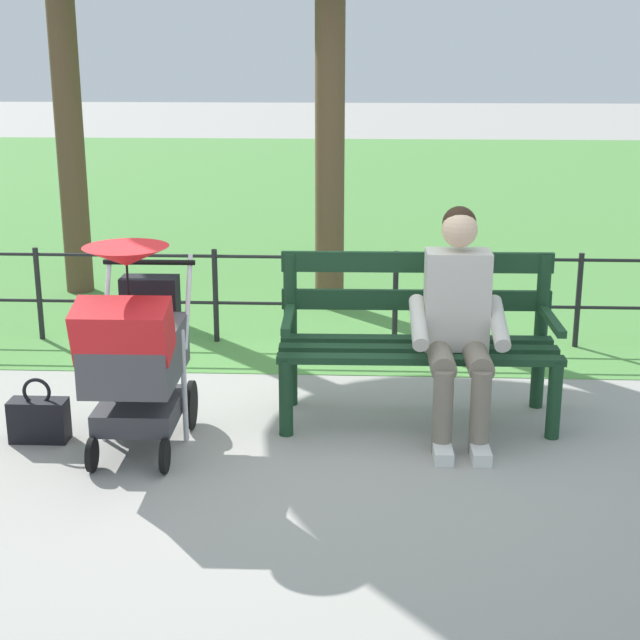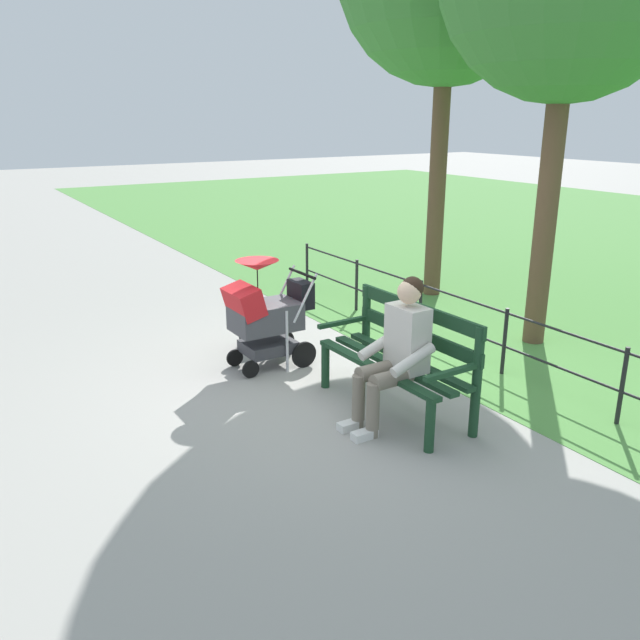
{
  "view_description": "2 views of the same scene",
  "coord_description": "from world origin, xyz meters",
  "px_view_note": "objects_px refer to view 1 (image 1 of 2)",
  "views": [
    {
      "loc": [
        -0.43,
        5.24,
        2.15
      ],
      "look_at": [
        -0.18,
        -0.03,
        0.61
      ],
      "focal_mm": 53.8,
      "sensor_mm": 36.0,
      "label": 1
    },
    {
      "loc": [
        -4.93,
        3.28,
        2.54
      ],
      "look_at": [
        0.18,
        0.17,
        0.63
      ],
      "focal_mm": 36.28,
      "sensor_mm": 36.0,
      "label": 2
    }
  ],
  "objects_px": {
    "park_bench": "(417,331)",
    "person_on_bench": "(458,317)",
    "stroller": "(135,346)",
    "handbag": "(39,419)"
  },
  "relations": [
    {
      "from": "park_bench",
      "to": "person_on_bench",
      "type": "distance_m",
      "value": 0.34
    },
    {
      "from": "stroller",
      "to": "handbag",
      "type": "relative_size",
      "value": 3.11
    },
    {
      "from": "person_on_bench",
      "to": "handbag",
      "type": "distance_m",
      "value": 2.4
    },
    {
      "from": "park_bench",
      "to": "stroller",
      "type": "bearing_deg",
      "value": 20.73
    },
    {
      "from": "park_bench",
      "to": "person_on_bench",
      "type": "xyz_separation_m",
      "value": [
        -0.21,
        0.22,
        0.15
      ]
    },
    {
      "from": "stroller",
      "to": "handbag",
      "type": "xyz_separation_m",
      "value": [
        0.59,
        -0.1,
        -0.47
      ]
    },
    {
      "from": "person_on_bench",
      "to": "stroller",
      "type": "height_order",
      "value": "person_on_bench"
    },
    {
      "from": "handbag",
      "to": "park_bench",
      "type": "bearing_deg",
      "value": -167.3
    },
    {
      "from": "person_on_bench",
      "to": "handbag",
      "type": "relative_size",
      "value": 3.45
    },
    {
      "from": "park_bench",
      "to": "stroller",
      "type": "xyz_separation_m",
      "value": [
        1.52,
        0.58,
        0.07
      ]
    }
  ]
}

